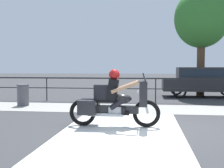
{
  "coord_description": "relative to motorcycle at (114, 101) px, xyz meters",
  "views": [
    {
      "loc": [
        -0.34,
        -7.31,
        1.6
      ],
      "look_at": [
        -1.35,
        0.5,
        1.12
      ],
      "focal_mm": 45.0,
      "sensor_mm": 36.0,
      "label": 1
    }
  ],
  "objects": [
    {
      "name": "parked_car",
      "position": [
        3.75,
        7.97,
        0.22
      ],
      "size": [
        4.36,
        1.79,
        1.59
      ],
      "rotation": [
        0.0,
        0.0,
        0.01
      ],
      "color": "#232326",
      "rests_on": "ground"
    },
    {
      "name": "fence_railing",
      "position": [
        1.24,
        5.32,
        0.19
      ],
      "size": [
        36.0,
        0.05,
        1.12
      ],
      "color": "black",
      "rests_on": "ground"
    },
    {
      "name": "tree_behind_sign",
      "position": [
        3.77,
        8.54,
        3.52
      ],
      "size": [
        2.94,
        2.94,
        5.88
      ],
      "color": "brown",
      "rests_on": "ground"
    },
    {
      "name": "sidewalk_band",
      "position": [
        1.24,
        3.31,
        -0.68
      ],
      "size": [
        44.0,
        2.4,
        0.01
      ],
      "primitive_type": "cube",
      "color": "#99968E",
      "rests_on": "ground"
    },
    {
      "name": "trash_bin",
      "position": [
        -4.2,
        3.51,
        -0.24
      ],
      "size": [
        0.49,
        0.49,
        0.89
      ],
      "color": "#515156",
      "rests_on": "ground"
    },
    {
      "name": "ground_plane",
      "position": [
        1.24,
        -0.09,
        -0.69
      ],
      "size": [
        120.0,
        120.0,
        0.0
      ],
      "primitive_type": "plane",
      "color": "#38383A"
    },
    {
      "name": "crosswalk_band",
      "position": [
        0.26,
        -0.29,
        -0.69
      ],
      "size": [
        2.99,
        6.0,
        0.01
      ],
      "primitive_type": "cube",
      "color": "silver",
      "rests_on": "ground"
    },
    {
      "name": "motorcycle",
      "position": [
        0.0,
        0.0,
        0.0
      ],
      "size": [
        2.46,
        0.76,
        1.54
      ],
      "rotation": [
        0.0,
        0.0,
        0.05
      ],
      "color": "black",
      "rests_on": "ground"
    }
  ]
}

